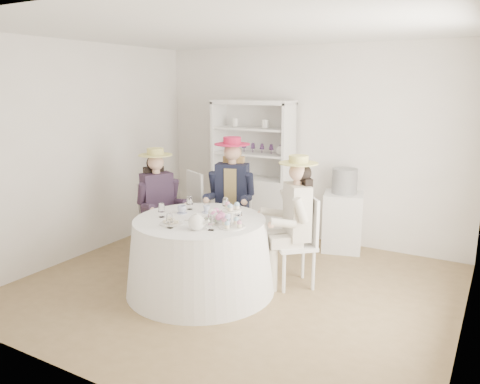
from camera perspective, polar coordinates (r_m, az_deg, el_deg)
The scene contains 23 objects.
ground at distance 5.26m, azimuth -0.55°, elevation -11.44°, with size 4.50×4.50×0.00m, color brown.
ceiling at distance 4.82m, azimuth -0.62°, elevation 19.25°, with size 4.50×4.50×0.00m, color white.
wall_back at distance 6.65m, azimuth 8.19°, elevation 5.71°, with size 4.50×4.50×0.00m, color silver.
wall_front at distance 3.33m, azimuth -18.24°, elevation -1.98°, with size 4.50×4.50×0.00m, color silver.
wall_left at distance 6.29m, azimuth -18.64°, elevation 4.76°, with size 4.50×4.50×0.00m, color silver.
wall_right at distance 4.22m, azimuth 26.83°, elevation 0.32°, with size 4.50×4.50×0.00m, color silver.
tea_table at distance 5.05m, azimuth -4.86°, elevation -7.66°, with size 1.59×1.59×0.80m.
hutch at distance 6.81m, azimuth 1.63°, elevation 0.45°, with size 1.29×0.77×1.96m.
side_table at distance 6.40m, azimuth 12.39°, elevation -3.54°, with size 0.50×0.50×0.78m, color silver.
hatbox at distance 6.27m, azimuth 12.63°, elevation 1.31°, with size 0.33×0.33×0.33m, color black.
guest_left at distance 5.80m, azimuth -9.96°, elevation -0.86°, with size 0.61×0.55×1.43m.
guest_mid at distance 5.83m, azimuth -0.99°, elevation 0.11°, with size 0.59×0.63×1.55m.
guest_right at distance 5.05m, azimuth 6.70°, elevation -2.68°, with size 0.62×0.61×1.45m.
spare_chair at distance 6.18m, azimuth -4.48°, elevation -2.03°, with size 0.60×0.60×1.08m.
teacup_a at distance 5.15m, azimuth -7.09°, elevation -2.19°, with size 0.10×0.10×0.08m, color white.
teacup_b at distance 5.15m, azimuth -4.09°, elevation -2.14°, with size 0.07×0.07×0.07m, color white.
teacup_c at distance 4.84m, azimuth -1.63°, elevation -3.11°, with size 0.09×0.09×0.07m, color white.
flower_bowl at distance 4.79m, azimuth -3.11°, elevation -3.43°, with size 0.19×0.19×0.05m, color white.
flower_arrangement at distance 4.75m, azimuth -2.90°, elevation -2.79°, with size 0.18×0.18×0.07m.
table_teapot at distance 4.55m, azimuth -5.28°, elevation -3.70°, with size 0.23×0.16×0.17m.
sandwich_plate at distance 4.78m, azimuth -8.40°, elevation -3.74°, with size 0.24×0.24×0.05m.
cupcake_stand at distance 4.60m, azimuth -1.02°, elevation -3.25°, with size 0.26×0.26×0.24m.
stemware_set at distance 4.91m, azimuth -4.97°, elevation -2.45°, with size 0.86×0.89×0.15m.
Camera 1 is at (2.42, -4.14, 2.17)m, focal length 35.00 mm.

